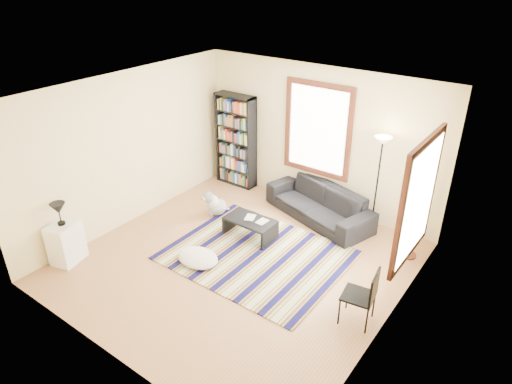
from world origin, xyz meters
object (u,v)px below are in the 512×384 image
Objects in this scene: sofa at (319,203)px; side_table at (410,242)px; floor_cushion at (198,258)px; dog at (217,202)px; folding_chair at (358,296)px; bookshelf at (236,141)px; white_cabinet at (66,243)px; coffee_table at (250,228)px; floor_lamp at (377,187)px.

sofa is 4.06× the size of side_table.
dog is (-0.77, 1.41, 0.17)m from floor_cushion.
side_table is 1.95m from folding_chair.
dog is at bearing 118.78° from floor_cushion.
side_table is at bearing 39.30° from floor_cushion.
bookshelf is 4.01m from white_cabinet.
dog is at bearing -131.06° from sofa.
sofa is 1.86m from side_table.
floor_cushion is at bearing -101.18° from coffee_table.
folding_chair reaches higher than sofa.
bookshelf is 1.61m from dog.
floor_cushion is 1.61m from dog.
folding_chair is at bearing 6.31° from floor_cushion.
folding_chair is at bearing -18.94° from coffee_table.
folding_chair is (4.01, -2.42, -0.57)m from bookshelf.
folding_chair is at bearing -31.07° from bookshelf.
bookshelf is 2.22× the size of coffee_table.
bookshelf is at bearing 69.03° from white_cabinet.
coffee_table is at bearing -45.35° from bookshelf.
bookshelf reaches higher than dog.
floor_lamp is 3.44× the size of side_table.
coffee_table is at bearing 9.67° from dog.
sofa reaches higher than coffee_table.
folding_chair is (0.75, -2.25, -0.50)m from floor_lamp.
side_table is (1.85, -0.21, -0.05)m from sofa.
bookshelf is 2.33× the size of folding_chair.
sofa is 2.43× the size of coffee_table.
sofa is 1.47m from coffee_table.
folding_chair is at bearing -33.23° from sofa.
floor_cushion is 3.30m from floor_lamp.
coffee_table is at bearing -156.38° from side_table.
sofa is at bearing 63.05° from coffee_table.
white_cabinet is at bearing -142.47° from side_table.
floor_lamp reaches higher than sofa.
floor_cushion is at bearing 19.98° from white_cabinet.
sofa is 2.99× the size of floor_cushion.
sofa is 1.96m from dog.
dog is at bearing 165.13° from coffee_table.
floor_cushion is at bearing -63.90° from bookshelf.
white_cabinet is 1.36× the size of dog.
folding_chair is (-0.05, -1.94, 0.16)m from side_table.
bookshelf is 4.72m from folding_chair.
folding_chair is at bearing -91.48° from side_table.
white_cabinet is (-4.50, -3.46, 0.08)m from side_table.
dog is at bearing -166.65° from side_table.
folding_chair is at bearing 6.75° from dog.
floor_lamp is 1.09m from side_table.
sofa is at bearing -174.51° from floor_lamp.
bookshelf reaches higher than white_cabinet.
coffee_table is at bearing 35.20° from white_cabinet.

